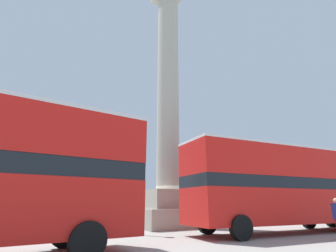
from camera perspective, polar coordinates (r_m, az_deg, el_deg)
ground_plane at (r=17.72m, az=0.00°, el=-21.10°), size 200.00×200.00×0.00m
monument_column at (r=18.32m, az=0.00°, el=-0.95°), size 4.57×4.57×19.38m
bus_b at (r=14.99m, az=22.61°, el=-11.66°), size 10.28×3.56×4.29m
equestrian_statue at (r=25.92m, az=16.78°, el=-14.70°), size 3.66×2.91×6.47m
street_lamp at (r=13.98m, az=-9.30°, el=-8.84°), size 0.41×0.41×5.85m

